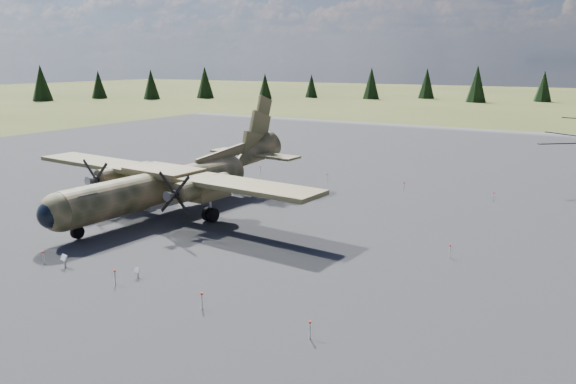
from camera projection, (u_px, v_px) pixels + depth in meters
The scene contains 7 objects.
ground at pixel (233, 220), 42.75m from camera, with size 500.00×500.00×0.00m, color brown.
apron at pixel (297, 194), 51.13m from camera, with size 120.00×120.00×0.04m, color #535357.
transport_plane at pixel (174, 179), 44.68m from camera, with size 28.17×25.54×9.27m.
info_placard_left at pixel (64, 259), 32.85m from camera, with size 0.54×0.31×0.79m.
info_placard_right at pixel (137, 271), 31.28m from camera, with size 0.39×0.17×0.61m.
barrier_fence at pixel (227, 213), 42.80m from camera, with size 33.12×29.62×0.85m.
treeline at pixel (158, 147), 47.36m from camera, with size 301.28×308.43×10.82m.
Camera 1 is at (24.56, -33.26, 11.85)m, focal length 35.00 mm.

